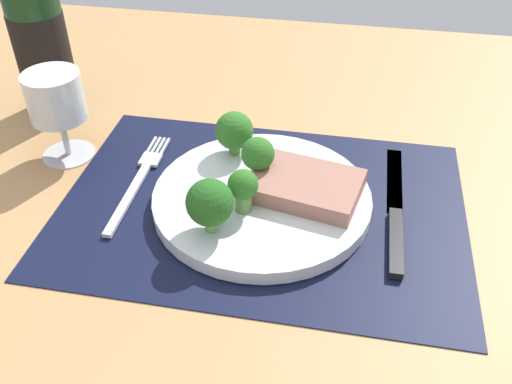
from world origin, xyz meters
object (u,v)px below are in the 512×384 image
fork (139,180)px  knife (395,215)px  steak (306,186)px  wine_glass (56,102)px  plate (262,199)px  wine_bottle (38,29)px

fork → knife: knife is taller
steak → wine_glass: 31.50cm
plate → wine_glass: (-26.05, 5.64, 6.50)cm
wine_glass → steak: bearing=-8.6°
steak → wine_glass: wine_glass is taller
fork → wine_glass: (-10.89, 4.22, 7.05)cm
knife → wine_bottle: bearing=162.0°
fork → wine_glass: 13.65cm
fork → wine_bottle: 25.84cm
plate → wine_bottle: size_ratio=0.74×
steak → fork: steak is taller
plate → fork: size_ratio=1.28×
plate → steak: steak is taller
plate → steak: (4.74, 0.98, 1.80)cm
knife → steak: bearing=177.8°
steak → knife: (10.11, -0.45, -2.30)cm
knife → wine_bottle: size_ratio=0.70×
steak → wine_bottle: bearing=157.8°
plate → fork: plate is taller
plate → wine_glass: size_ratio=2.16×
fork → steak: bearing=1.0°
steak → knife: bearing=-2.5°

